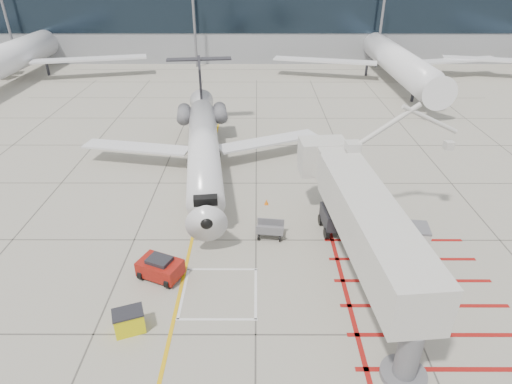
{
  "coord_description": "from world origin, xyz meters",
  "views": [
    {
      "loc": [
        0.05,
        -18.98,
        16.34
      ],
      "look_at": [
        0.0,
        6.0,
        2.5
      ],
      "focal_mm": 30.0,
      "sensor_mm": 36.0,
      "label": 1
    }
  ],
  "objects_px": {
    "pushback_tug": "(160,267)",
    "spill_bin": "(129,321)",
    "jet_bridge": "(369,234)",
    "regional_jet": "(203,140)"
  },
  "relations": [
    {
      "from": "spill_bin",
      "to": "jet_bridge",
      "type": "bearing_deg",
      "value": -4.86
    },
    {
      "from": "regional_jet",
      "to": "pushback_tug",
      "type": "relative_size",
      "value": 11.44
    },
    {
      "from": "regional_jet",
      "to": "spill_bin",
      "type": "relative_size",
      "value": 19.37
    },
    {
      "from": "regional_jet",
      "to": "pushback_tug",
      "type": "distance_m",
      "value": 12.49
    },
    {
      "from": "jet_bridge",
      "to": "spill_bin",
      "type": "distance_m",
      "value": 12.99
    },
    {
      "from": "jet_bridge",
      "to": "spill_bin",
      "type": "height_order",
      "value": "jet_bridge"
    },
    {
      "from": "pushback_tug",
      "to": "jet_bridge",
      "type": "bearing_deg",
      "value": 20.24
    },
    {
      "from": "regional_jet",
      "to": "spill_bin",
      "type": "height_order",
      "value": "regional_jet"
    },
    {
      "from": "jet_bridge",
      "to": "pushback_tug",
      "type": "bearing_deg",
      "value": 171.31
    },
    {
      "from": "pushback_tug",
      "to": "spill_bin",
      "type": "bearing_deg",
      "value": -76.59
    }
  ]
}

